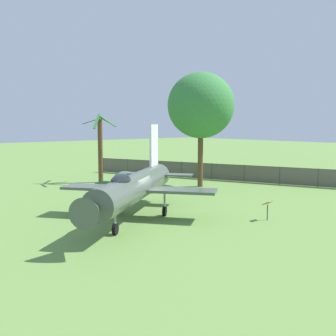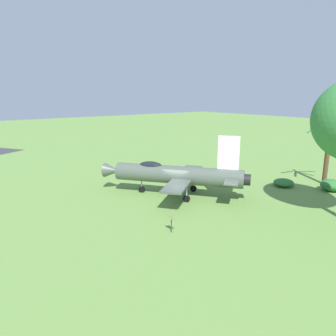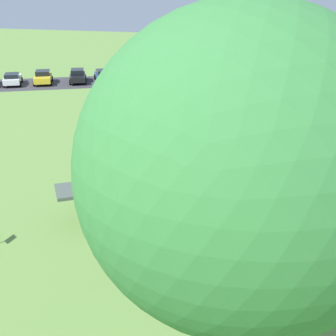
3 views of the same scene
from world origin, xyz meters
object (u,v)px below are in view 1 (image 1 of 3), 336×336
at_px(shrub_near_fence, 105,186).
at_px(palm_tree, 100,148).
at_px(display_jet, 133,187).
at_px(shade_tree, 201,106).
at_px(info_plaque, 268,206).
at_px(shrub_by_tree, 125,177).

bearing_deg(shrub_near_fence, palm_tree, 62.62).
relative_size(display_jet, shrub_near_fence, 6.03).
height_order(shade_tree, shrub_near_fence, shade_tree).
relative_size(palm_tree, info_plaque, 5.72).
xyz_separation_m(shade_tree, shrub_by_tree, (-3.82, 6.28, -6.65)).
distance_m(shade_tree, shrub_by_tree, 9.91).
bearing_deg(palm_tree, shrub_by_tree, -48.30).
bearing_deg(display_jet, shrub_by_tree, -159.39).
xyz_separation_m(display_jet, info_plaque, (6.00, -5.04, -1.12)).
relative_size(shade_tree, info_plaque, 8.86).
bearing_deg(shade_tree, info_plaque, -117.67).
height_order(palm_tree, info_plaque, palm_tree).
bearing_deg(display_jet, shrub_near_fence, -149.90).
bearing_deg(shrub_by_tree, display_jet, -122.84).
distance_m(shade_tree, info_plaque, 14.35).
bearing_deg(palm_tree, display_jet, -114.49).
bearing_deg(shade_tree, display_jet, -152.04).
relative_size(shade_tree, shrub_near_fence, 5.07).
xyz_separation_m(display_jet, shrub_by_tree, (8.16, 12.64, -1.42)).
relative_size(display_jet, info_plaque, 10.53).
bearing_deg(display_jet, info_plaque, 103.39).
height_order(palm_tree, shrub_by_tree, palm_tree).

